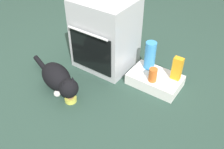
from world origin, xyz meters
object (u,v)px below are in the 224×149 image
pantry_cabinet (155,80)px  water_bottle (150,55)px  food_bowl (71,99)px  juice_carton (177,69)px  sauce_jar (153,75)px  cat (58,79)px  oven (105,34)px

pantry_cabinet → water_bottle: (-0.12, 0.08, 0.21)m
food_bowl → juice_carton: bearing=45.9°
sauce_jar → juice_carton: 0.24m
sauce_jar → cat: bearing=-145.3°
pantry_cabinet → juice_carton: size_ratio=2.15×
oven → pantry_cabinet: bearing=-1.6°
water_bottle → sauce_jar: water_bottle is taller
juice_carton → food_bowl: bearing=-134.1°
food_bowl → water_bottle: size_ratio=0.38×
juice_carton → cat: bearing=-143.6°
oven → water_bottle: bearing=7.0°
food_bowl → juice_carton: size_ratio=0.48×
food_bowl → sauce_jar: bearing=46.7°
pantry_cabinet → water_bottle: 0.25m
pantry_cabinet → food_bowl: (-0.54, -0.67, -0.03)m
cat → pantry_cabinet: bearing=56.7°
oven → food_bowl: oven is taller
oven → juice_carton: oven is taller
cat → water_bottle: 0.94m
pantry_cabinet → cat: 0.96m
pantry_cabinet → juice_carton: juice_carton is taller
cat → juice_carton: juice_carton is taller
cat → juice_carton: size_ratio=3.38×
oven → cat: bearing=-100.2°
sauce_jar → juice_carton: (0.17, 0.16, 0.05)m
food_bowl → sauce_jar: 0.82m
oven → juice_carton: (0.81, 0.05, -0.14)m
food_bowl → oven: bearing=97.3°
cat → juice_carton: bearing=53.7°
oven → pantry_cabinet: (0.63, -0.02, -0.32)m
pantry_cabinet → water_bottle: bearing=146.3°
oven → juice_carton: bearing=3.6°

